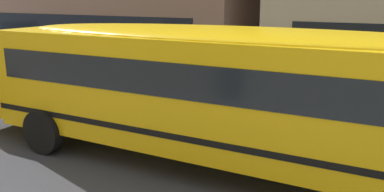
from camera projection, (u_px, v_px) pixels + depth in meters
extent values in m
plane|color=#38383D|center=(145.00, 128.00, 10.89)|extent=(400.00, 400.00, 0.00)
cube|color=gray|center=(245.00, 80.00, 17.21)|extent=(120.00, 3.00, 0.01)
cube|color=silver|center=(145.00, 128.00, 10.89)|extent=(110.00, 0.16, 0.01)
cube|color=yellow|center=(240.00, 93.00, 7.95)|extent=(11.29, 2.79, 2.25)
cube|color=yellow|center=(22.00, 87.00, 10.99)|extent=(1.68, 2.18, 1.12)
cube|color=black|center=(4.00, 97.00, 11.45)|extent=(0.26, 2.56, 0.37)
cube|color=black|center=(241.00, 73.00, 7.85)|extent=(10.61, 2.82, 0.65)
cube|color=black|center=(239.00, 124.00, 8.12)|extent=(11.31, 2.82, 0.12)
ellipsoid|color=yellow|center=(242.00, 37.00, 7.68)|extent=(10.83, 2.58, 0.37)
cylinder|color=red|center=(136.00, 71.00, 10.85)|extent=(0.46, 0.46, 0.03)
cylinder|color=black|center=(43.00, 132.00, 9.05)|extent=(1.03, 0.31, 1.02)
cylinder|color=black|center=(114.00, 105.00, 11.25)|extent=(1.03, 0.31, 1.02)
cylinder|color=black|center=(18.00, 57.00, 21.46)|extent=(0.60, 0.18, 0.60)
cube|color=#236038|center=(90.00, 62.00, 17.69)|extent=(3.90, 1.71, 0.70)
cube|color=black|center=(87.00, 47.00, 17.60)|extent=(2.20, 1.57, 0.64)
cylinder|color=black|center=(125.00, 70.00, 17.90)|extent=(0.60, 0.18, 0.60)
cylinder|color=black|center=(100.00, 76.00, 16.45)|extent=(0.60, 0.18, 0.60)
cylinder|color=black|center=(82.00, 65.00, 19.11)|extent=(0.60, 0.18, 0.60)
cylinder|color=black|center=(55.00, 71.00, 17.66)|extent=(0.60, 0.18, 0.60)
cube|color=black|center=(64.00, 24.00, 23.72)|extent=(17.62, 0.04, 1.10)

